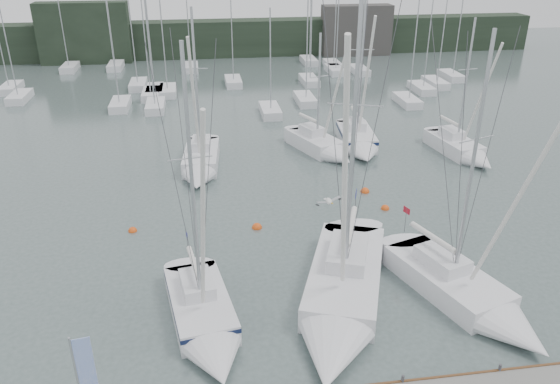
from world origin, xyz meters
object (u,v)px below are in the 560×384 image
(buoy_a, at_px, (257,228))
(sailboat_mid_e, at_px, (464,151))
(sailboat_near_left, at_px, (206,325))
(sailboat_mid_b, at_px, (200,165))
(buoy_d, at_px, (385,209))
(dock_banner, at_px, (84,378))
(sailboat_mid_d, at_px, (359,143))
(buoy_c, at_px, (133,231))
(sailboat_near_center, at_px, (340,307))
(buoy_b, at_px, (365,192))
(sailboat_mid_c, at_px, (324,148))
(sailboat_near_right, at_px, (476,301))

(buoy_a, bearing_deg, sailboat_mid_e, 27.25)
(sailboat_near_left, relative_size, sailboat_mid_b, 1.08)
(sailboat_mid_e, relative_size, buoy_d, 20.62)
(dock_banner, bearing_deg, sailboat_mid_d, 48.92)
(buoy_c, bearing_deg, sailboat_mid_d, 33.29)
(sailboat_near_center, distance_m, sailboat_mid_d, 22.08)
(buoy_a, distance_m, buoy_c, 7.41)
(sailboat_near_center, bearing_deg, sailboat_near_left, -156.89)
(sailboat_mid_e, height_order, buoy_c, sailboat_mid_e)
(buoy_a, bearing_deg, sailboat_mid_d, 50.77)
(dock_banner, bearing_deg, buoy_c, 82.30)
(sailboat_mid_d, bearing_deg, buoy_b, -97.47)
(sailboat_near_center, height_order, sailboat_mid_b, sailboat_near_center)
(buoy_b, bearing_deg, sailboat_mid_c, 99.44)
(sailboat_mid_e, distance_m, buoy_c, 26.19)
(buoy_a, bearing_deg, sailboat_near_right, -45.80)
(sailboat_near_right, height_order, sailboat_mid_c, sailboat_near_right)
(sailboat_near_left, height_order, sailboat_mid_e, sailboat_near_left)
(buoy_b, relative_size, buoy_d, 1.14)
(buoy_b, bearing_deg, sailboat_mid_e, 27.72)
(sailboat_near_right, height_order, buoy_c, sailboat_near_right)
(sailboat_mid_d, xyz_separation_m, buoy_d, (-1.29, -10.65, -0.61))
(sailboat_mid_b, distance_m, sailboat_mid_c, 10.15)
(sailboat_near_right, xyz_separation_m, sailboat_mid_e, (8.23, 18.48, 0.00))
(sailboat_near_center, height_order, sailboat_mid_e, sailboat_near_center)
(sailboat_near_right, xyz_separation_m, dock_banner, (-16.43, -4.94, 2.36))
(sailboat_mid_c, distance_m, buoy_c, 17.64)
(sailboat_mid_d, relative_size, buoy_a, 21.75)
(sailboat_mid_e, height_order, buoy_a, sailboat_mid_e)
(sailboat_mid_b, bearing_deg, sailboat_mid_e, 4.66)
(sailboat_mid_c, bearing_deg, sailboat_mid_e, -34.87)
(sailboat_mid_e, height_order, buoy_b, sailboat_mid_e)
(buoy_d, bearing_deg, sailboat_mid_b, 146.29)
(sailboat_near_right, height_order, buoy_b, sailboat_near_right)
(sailboat_mid_b, height_order, buoy_b, sailboat_mid_b)
(sailboat_near_right, height_order, dock_banner, sailboat_near_right)
(sailboat_near_left, xyz_separation_m, buoy_d, (11.71, 10.60, -0.53))
(sailboat_near_left, distance_m, buoy_d, 15.80)
(sailboat_near_left, xyz_separation_m, buoy_b, (11.16, 13.28, -0.53))
(sailboat_mid_b, xyz_separation_m, buoy_c, (-4.16, -8.37, -0.57))
(buoy_b, height_order, dock_banner, dock_banner)
(buoy_d, bearing_deg, buoy_c, -177.86)
(sailboat_near_right, xyz_separation_m, sailboat_mid_d, (0.51, 21.42, 0.08))
(sailboat_mid_b, distance_m, sailboat_mid_e, 20.67)
(buoy_a, relative_size, dock_banner, 0.14)
(sailboat_near_right, relative_size, dock_banner, 3.23)
(sailboat_near_left, relative_size, sailboat_mid_c, 1.33)
(buoy_d, bearing_deg, sailboat_near_left, -137.84)
(sailboat_mid_b, distance_m, buoy_b, 12.25)
(sailboat_mid_d, height_order, dock_banner, sailboat_mid_d)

